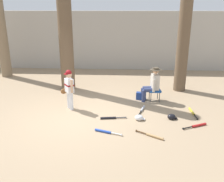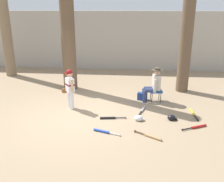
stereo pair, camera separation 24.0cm
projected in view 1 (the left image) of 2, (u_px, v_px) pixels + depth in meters
ground_plane at (78, 117)px, 7.70m from camera, size 60.00×60.00×0.00m
concrete_back_wall at (99, 40)px, 13.03m from camera, size 18.00×0.36×2.91m
tree_near_player at (65, 20)px, 9.40m from camera, size 0.85×0.85×6.22m
tree_behind_spectator at (184, 31)px, 9.39m from camera, size 0.76×0.76×5.37m
young_ballplayer at (69, 87)px, 8.09m from camera, size 0.52×0.50×1.31m
folding_stool at (155, 91)px, 8.92m from camera, size 0.44×0.44×0.41m
seated_spectator at (152, 83)px, 8.82m from camera, size 0.67×0.54×1.20m
handbag_beside_stool at (141, 96)px, 9.10m from camera, size 0.37×0.23×0.26m
bat_aluminum_silver at (142, 109)px, 8.20m from camera, size 0.27×0.74×0.07m
bat_red_barrel at (197, 126)px, 7.11m from camera, size 0.74×0.40×0.07m
bat_wood_tan at (153, 136)px, 6.57m from camera, size 0.70×0.47×0.07m
bat_black_composite at (110, 118)px, 7.59m from camera, size 0.78×0.17×0.07m
bat_blue_youth at (105, 132)px, 6.78m from camera, size 0.75×0.31×0.07m
bat_yellow_trainer at (192, 112)px, 7.99m from camera, size 0.11×0.82×0.07m
batting_helmet_black at (172, 117)px, 7.57m from camera, size 0.29×0.22×0.16m
batting_helmet_white at (139, 118)px, 7.51m from camera, size 0.30×0.23×0.17m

